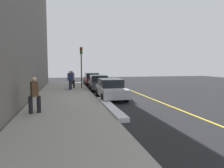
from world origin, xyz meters
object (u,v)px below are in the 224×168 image
Objects in this scene: pedestrian_blue_coat at (72,77)px; pedestrian_grey_coat at (72,79)px; pedestrian_navy_coat at (70,79)px; traffic_light_pole at (81,60)px; parked_car_silver at (111,89)px; parked_car_maroon at (92,79)px; parked_car_charcoal at (99,83)px; rolling_suitcase at (70,87)px; pedestrian_brown_coat at (34,94)px.

pedestrian_grey_coat is (4.44, -0.11, 0.04)m from pedestrian_blue_coat.
pedestrian_navy_coat is 0.43× the size of traffic_light_pole.
pedestrian_grey_coat is at bearing -158.82° from parked_car_silver.
parked_car_charcoal is at bearing -0.28° from parked_car_maroon.
parked_car_charcoal is 2.48× the size of pedestrian_grey_coat.
pedestrian_blue_coat is (-5.51, 0.32, -0.09)m from pedestrian_navy_coat.
parked_car_maroon reaches higher than rolling_suitcase.
traffic_light_pole reaches higher than pedestrian_navy_coat.
traffic_light_pole is 5.04× the size of rolling_suitcase.
pedestrian_blue_coat is at bearing -167.22° from parked_car_silver.
parked_car_maroon is at bearing 151.74° from pedestrian_grey_coat.
pedestrian_brown_coat is at bearing -16.58° from parked_car_maroon.
rolling_suitcase is at bearing -9.47° from pedestrian_grey_coat.
parked_car_maroon is at bearing 101.61° from pedestrian_blue_coat.
rolling_suitcase is at bearing -151.34° from parked_car_silver.
parked_car_maroon is 6.13m from parked_car_charcoal.
pedestrian_brown_coat is at bearing -15.54° from traffic_light_pole.
parked_car_maroon is at bearing 163.42° from pedestrian_brown_coat.
parked_car_maroon is 1.05× the size of traffic_light_pole.
pedestrian_brown_coat is (4.57, -4.92, 0.37)m from parked_car_silver.
pedestrian_grey_coat reaches higher than parked_car_maroon.
parked_car_silver is 5.56× the size of rolling_suitcase.
pedestrian_grey_coat reaches higher than parked_car_charcoal.
pedestrian_brown_coat is 0.43× the size of traffic_light_pole.
pedestrian_grey_coat is 1.71m from rolling_suitcase.
pedestrian_navy_coat is (-0.09, -2.86, 0.38)m from parked_car_charcoal.
parked_car_charcoal is 2.89m from pedestrian_navy_coat.
parked_car_charcoal is 3.08m from traffic_light_pole.
parked_car_maroon is 2.56× the size of pedestrian_grey_coat.
pedestrian_blue_coat is at bearing -155.62° from parked_car_charcoal.
parked_car_charcoal is 2.59× the size of pedestrian_blue_coat.
pedestrian_blue_coat is at bearing -78.39° from parked_car_maroon.
parked_car_maroon is 5.65m from pedestrian_grey_coat.
pedestrian_navy_coat is at bearing -153.67° from parked_car_silver.
pedestrian_navy_coat is 1.09m from pedestrian_grey_coat.
rolling_suitcase is (0.48, -0.04, -0.74)m from pedestrian_navy_coat.
pedestrian_brown_coat reaches higher than pedestrian_blue_coat.
parked_car_maroon is 6.71m from pedestrian_navy_coat.
rolling_suitcase is at bearing -3.47° from pedestrian_blue_coat.
rolling_suitcase is at bearing 168.78° from pedestrian_brown_coat.
parked_car_charcoal is 11.44m from pedestrian_brown_coat.
traffic_light_pole reaches higher than pedestrian_blue_coat.
pedestrian_blue_coat is at bearing 178.64° from pedestrian_grey_coat.
pedestrian_grey_coat is 0.95× the size of pedestrian_brown_coat.
rolling_suitcase is (1.61, -1.24, -2.65)m from traffic_light_pole.
traffic_light_pole is at bearing 133.40° from pedestrian_navy_coat.
traffic_light_pole is (-1.14, 1.20, 1.91)m from pedestrian_navy_coat.
pedestrian_grey_coat reaches higher than pedestrian_blue_coat.
pedestrian_grey_coat is at bearing -1.36° from pedestrian_blue_coat.
parked_car_silver is at bearing 132.87° from pedestrian_brown_coat.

